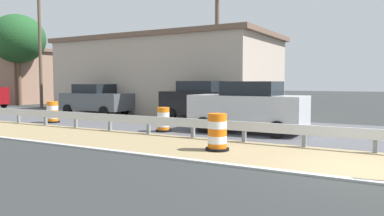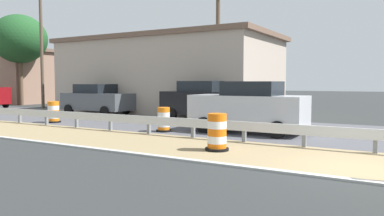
{
  "view_description": "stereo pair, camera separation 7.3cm",
  "coord_description": "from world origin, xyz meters",
  "px_view_note": "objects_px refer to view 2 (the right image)",
  "views": [
    {
      "loc": [
        -9.58,
        -0.94,
        2.05
      ],
      "look_at": [
        1.48,
        5.45,
        1.16
      ],
      "focal_mm": 35.17,
      "sensor_mm": 36.0,
      "label": 1
    },
    {
      "loc": [
        -9.55,
        -1.0,
        2.05
      ],
      "look_at": [
        1.48,
        5.45,
        1.16
      ],
      "focal_mm": 35.17,
      "sensor_mm": 36.0,
      "label": 2
    }
  ],
  "objects_px": {
    "traffic_barrel_close": "(164,121)",
    "car_distant_b": "(249,107)",
    "car_distant_a": "(97,99)",
    "utility_pole_near": "(218,49)",
    "traffic_barrel_nearest": "(217,134)",
    "traffic_barrel_mid": "(54,113)",
    "car_mid_far_lane": "(204,101)",
    "utility_pole_mid": "(42,45)"
  },
  "relations": [
    {
      "from": "car_distant_a",
      "to": "utility_pole_near",
      "type": "bearing_deg",
      "value": 15.3
    },
    {
      "from": "car_mid_far_lane",
      "to": "traffic_barrel_mid",
      "type": "bearing_deg",
      "value": -140.59
    },
    {
      "from": "traffic_barrel_close",
      "to": "utility_pole_near",
      "type": "relative_size",
      "value": 0.13
    },
    {
      "from": "traffic_barrel_nearest",
      "to": "car_distant_b",
      "type": "distance_m",
      "value": 4.3
    },
    {
      "from": "traffic_barrel_mid",
      "to": "utility_pole_near",
      "type": "bearing_deg",
      "value": -43.62
    },
    {
      "from": "utility_pole_mid",
      "to": "traffic_barrel_mid",
      "type": "bearing_deg",
      "value": -125.61
    },
    {
      "from": "traffic_barrel_close",
      "to": "car_distant_b",
      "type": "distance_m",
      "value": 3.52
    },
    {
      "from": "traffic_barrel_nearest",
      "to": "utility_pole_mid",
      "type": "xyz_separation_m",
      "value": [
        9.47,
        19.93,
        4.4
      ]
    },
    {
      "from": "traffic_barrel_nearest",
      "to": "utility_pole_mid",
      "type": "bearing_deg",
      "value": 64.57
    },
    {
      "from": "car_distant_a",
      "to": "traffic_barrel_nearest",
      "type": "bearing_deg",
      "value": -30.08
    },
    {
      "from": "traffic_barrel_mid",
      "to": "car_mid_far_lane",
      "type": "height_order",
      "value": "car_mid_far_lane"
    },
    {
      "from": "traffic_barrel_close",
      "to": "utility_pole_mid",
      "type": "xyz_separation_m",
      "value": [
        6.73,
        16.1,
        4.45
      ]
    },
    {
      "from": "traffic_barrel_nearest",
      "to": "utility_pole_near",
      "type": "relative_size",
      "value": 0.15
    },
    {
      "from": "traffic_barrel_nearest",
      "to": "utility_pole_near",
      "type": "xyz_separation_m",
      "value": [
        9.21,
        4.56,
        3.41
      ]
    },
    {
      "from": "traffic_barrel_nearest",
      "to": "traffic_barrel_close",
      "type": "height_order",
      "value": "traffic_barrel_nearest"
    },
    {
      "from": "traffic_barrel_close",
      "to": "traffic_barrel_nearest",
      "type": "bearing_deg",
      "value": -125.67
    },
    {
      "from": "car_distant_a",
      "to": "car_distant_b",
      "type": "height_order",
      "value": "car_distant_b"
    },
    {
      "from": "utility_pole_near",
      "to": "traffic_barrel_close",
      "type": "bearing_deg",
      "value": -173.56
    },
    {
      "from": "car_mid_far_lane",
      "to": "utility_pole_mid",
      "type": "relative_size",
      "value": 0.49
    },
    {
      "from": "utility_pole_near",
      "to": "car_distant_b",
      "type": "bearing_deg",
      "value": -142.23
    },
    {
      "from": "traffic_barrel_mid",
      "to": "utility_pole_near",
      "type": "distance_m",
      "value": 9.47
    },
    {
      "from": "car_distant_a",
      "to": "car_distant_b",
      "type": "xyz_separation_m",
      "value": [
        -3.13,
        -11.37,
        0.07
      ]
    },
    {
      "from": "utility_pole_mid",
      "to": "car_distant_b",
      "type": "bearing_deg",
      "value": -105.29
    },
    {
      "from": "traffic_barrel_nearest",
      "to": "traffic_barrel_mid",
      "type": "height_order",
      "value": "traffic_barrel_nearest"
    },
    {
      "from": "car_distant_a",
      "to": "utility_pole_mid",
      "type": "height_order",
      "value": "utility_pole_mid"
    },
    {
      "from": "car_distant_a",
      "to": "utility_pole_near",
      "type": "relative_size",
      "value": 0.63
    },
    {
      "from": "car_distant_a",
      "to": "utility_pole_near",
      "type": "xyz_separation_m",
      "value": [
        1.87,
        -7.5,
        2.94
      ]
    },
    {
      "from": "traffic_barrel_nearest",
      "to": "traffic_barrel_close",
      "type": "xyz_separation_m",
      "value": [
        2.75,
        3.82,
        -0.05
      ]
    },
    {
      "from": "car_mid_far_lane",
      "to": "utility_pole_mid",
      "type": "xyz_separation_m",
      "value": [
        1.77,
        15.32,
        3.85
      ]
    },
    {
      "from": "car_distant_a",
      "to": "utility_pole_near",
      "type": "distance_m",
      "value": 8.27
    },
    {
      "from": "traffic_barrel_close",
      "to": "traffic_barrel_mid",
      "type": "bearing_deg",
      "value": 89.33
    },
    {
      "from": "traffic_barrel_nearest",
      "to": "utility_pole_near",
      "type": "bearing_deg",
      "value": 26.31
    },
    {
      "from": "traffic_barrel_close",
      "to": "car_mid_far_lane",
      "type": "xyz_separation_m",
      "value": [
        4.96,
        0.78,
        0.6
      ]
    },
    {
      "from": "utility_pole_near",
      "to": "car_distant_a",
      "type": "bearing_deg",
      "value": 104.03
    },
    {
      "from": "traffic_barrel_nearest",
      "to": "utility_pole_near",
      "type": "distance_m",
      "value": 10.83
    },
    {
      "from": "traffic_barrel_mid",
      "to": "utility_pole_mid",
      "type": "xyz_separation_m",
      "value": [
        6.65,
        9.28,
        4.41
      ]
    },
    {
      "from": "traffic_barrel_close",
      "to": "traffic_barrel_mid",
      "type": "distance_m",
      "value": 6.82
    },
    {
      "from": "car_distant_a",
      "to": "car_distant_b",
      "type": "relative_size",
      "value": 1.03
    },
    {
      "from": "car_distant_b",
      "to": "traffic_barrel_close",
      "type": "bearing_deg",
      "value": 24.57
    },
    {
      "from": "traffic_barrel_close",
      "to": "car_distant_b",
      "type": "height_order",
      "value": "car_distant_b"
    },
    {
      "from": "traffic_barrel_close",
      "to": "car_distant_a",
      "type": "bearing_deg",
      "value": 60.81
    },
    {
      "from": "traffic_barrel_close",
      "to": "car_mid_far_lane",
      "type": "relative_size",
      "value": 0.22
    }
  ]
}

